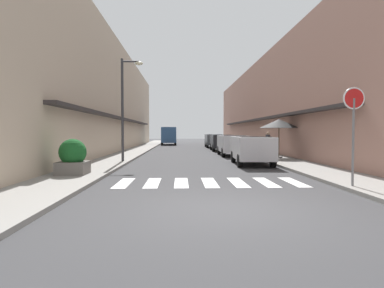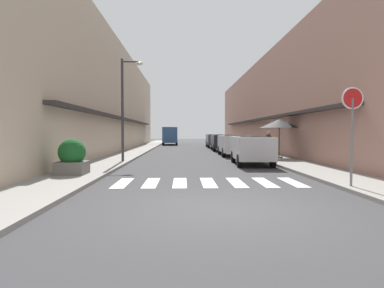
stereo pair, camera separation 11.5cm
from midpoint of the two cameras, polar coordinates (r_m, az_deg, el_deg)
name	(u,v)px [view 1 (the left image)]	position (r m, az deg, el deg)	size (l,w,h in m)	color
ground_plane	(192,152)	(27.36, -0.11, -1.46)	(111.52, 111.52, 0.00)	#38383A
sidewalk_left	(134,152)	(27.63, -10.31, -1.34)	(2.24, 70.97, 0.12)	gray
sidewalk_right	(250,151)	(27.96, 9.98, -1.30)	(2.24, 70.97, 0.12)	gray
building_row_left	(94,99)	(29.96, -16.87, 7.59)	(5.50, 47.62, 9.23)	#C6B299
building_row_right	(287,105)	(30.43, 16.14, 6.53)	(5.50, 47.62, 8.19)	#A87A6B
crosswalk	(210,183)	(10.97, 2.81, -6.77)	(6.15, 2.20, 0.01)	silver
parked_car_near	(252,147)	(17.13, 10.26, -0.54)	(1.95, 4.08, 1.47)	silver
parked_car_mid	(232,143)	(23.40, 6.93, 0.18)	(1.85, 4.17, 1.47)	silver
parked_car_far	(221,141)	(29.78, 5.00, 0.59)	(1.89, 4.53, 1.47)	black
parked_car_distant	(214,139)	(36.24, 3.74, 0.86)	(1.85, 4.34, 1.47)	#4C5156
delivery_van	(169,134)	(44.34, -4.18, 1.71)	(2.15, 5.46, 2.37)	#33598C
round_street_sign	(354,110)	(10.59, 26.20, 5.31)	(0.65, 0.07, 2.88)	slate
street_lamp	(126,99)	(18.14, -11.71, 7.73)	(1.19, 0.28, 5.54)	#38383D
cafe_umbrella	(279,124)	(20.79, 14.84, 3.45)	(2.41, 2.41, 2.38)	#262626
planter_corner	(73,158)	(12.99, -20.41, -2.24)	(1.06, 1.06, 1.33)	slate
pedestrian_walking_near	(268,142)	(24.28, 13.01, 0.30)	(0.34, 0.34, 1.60)	#282B33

